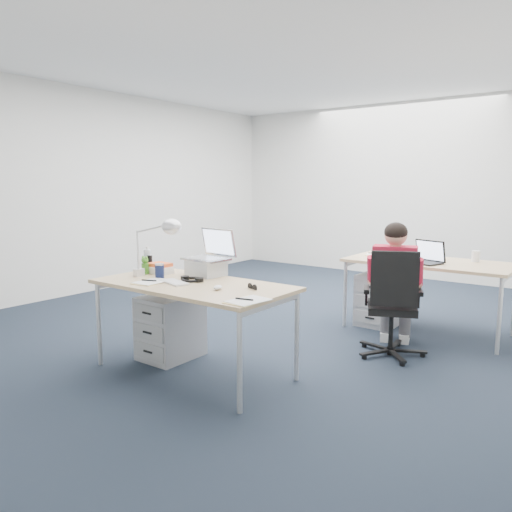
# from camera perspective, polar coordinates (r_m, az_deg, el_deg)

# --- Properties ---
(floor) EXTENTS (7.00, 7.00, 0.00)m
(floor) POSITION_cam_1_polar(r_m,az_deg,el_deg) (5.54, 2.34, -7.52)
(floor) COLOR black
(floor) RESTS_ON ground
(room) EXTENTS (6.02, 7.02, 2.80)m
(room) POSITION_cam_1_polar(r_m,az_deg,el_deg) (5.34, 2.44, 10.48)
(room) COLOR silver
(room) RESTS_ON ground
(desk_near) EXTENTS (1.60, 0.80, 0.73)m
(desk_near) POSITION_cam_1_polar(r_m,az_deg,el_deg) (3.97, -7.22, -3.76)
(desk_near) COLOR tan
(desk_near) RESTS_ON ground
(desk_far) EXTENTS (1.60, 0.80, 0.73)m
(desk_far) POSITION_cam_1_polar(r_m,az_deg,el_deg) (5.36, 19.12, -1.03)
(desk_far) COLOR tan
(desk_far) RESTS_ON ground
(office_chair) EXTENTS (0.80, 0.80, 0.95)m
(office_chair) POSITION_cam_1_polar(r_m,az_deg,el_deg) (4.57, 15.21, -7.73)
(office_chair) COLOR black
(office_chair) RESTS_ON ground
(seated_person) EXTENTS (0.49, 0.71, 1.17)m
(seated_person) POSITION_cam_1_polar(r_m,az_deg,el_deg) (4.66, 15.58, -3.50)
(seated_person) COLOR #B61A33
(seated_person) RESTS_ON ground
(drawer_pedestal_near) EXTENTS (0.40, 0.50, 0.55)m
(drawer_pedestal_near) POSITION_cam_1_polar(r_m,az_deg,el_deg) (4.44, -9.73, -7.95)
(drawer_pedestal_near) COLOR #9D9FA2
(drawer_pedestal_near) RESTS_ON ground
(drawer_pedestal_far) EXTENTS (0.40, 0.50, 0.55)m
(drawer_pedestal_far) POSITION_cam_1_polar(r_m,az_deg,el_deg) (5.56, 14.03, -4.77)
(drawer_pedestal_far) COLOR #9D9FA2
(drawer_pedestal_far) RESTS_ON ground
(silver_laptop) EXTENTS (0.39, 0.32, 0.39)m
(silver_laptop) POSITION_cam_1_polar(r_m,az_deg,el_deg) (4.25, -5.75, 0.37)
(silver_laptop) COLOR silver
(silver_laptop) RESTS_ON desk_near
(wireless_keyboard) EXTENTS (0.31, 0.20, 0.01)m
(wireless_keyboard) POSITION_cam_1_polar(r_m,az_deg,el_deg) (3.99, -9.33, -2.97)
(wireless_keyboard) COLOR white
(wireless_keyboard) RESTS_ON desk_near
(computer_mouse) EXTENTS (0.08, 0.11, 0.03)m
(computer_mouse) POSITION_cam_1_polar(r_m,az_deg,el_deg) (3.70, -4.39, -3.62)
(computer_mouse) COLOR white
(computer_mouse) RESTS_ON desk_near
(headphones) EXTENTS (0.23, 0.19, 0.04)m
(headphones) POSITION_cam_1_polar(r_m,az_deg,el_deg) (4.05, -7.32, -2.60)
(headphones) COLOR black
(headphones) RESTS_ON desk_near
(can_koozie) EXTENTS (0.10, 0.10, 0.12)m
(can_koozie) POSITION_cam_1_polar(r_m,az_deg,el_deg) (4.20, -10.96, -1.68)
(can_koozie) COLOR #161E45
(can_koozie) RESTS_ON desk_near
(water_bottle) EXTENTS (0.08, 0.08, 0.22)m
(water_bottle) POSITION_cam_1_polar(r_m,az_deg,el_deg) (4.61, -12.30, -0.26)
(water_bottle) COLOR silver
(water_bottle) RESTS_ON desk_near
(bear_figurine) EXTENTS (0.09, 0.06, 0.16)m
(bear_figurine) POSITION_cam_1_polar(r_m,az_deg,el_deg) (4.42, -12.58, -1.01)
(bear_figurine) COLOR #2A761F
(bear_figurine) RESTS_ON desk_near
(book_stack) EXTENTS (0.21, 0.16, 0.09)m
(book_stack) POSITION_cam_1_polar(r_m,az_deg,el_deg) (4.43, -10.93, -1.38)
(book_stack) COLOR silver
(book_stack) RESTS_ON desk_near
(cordless_phone) EXTENTS (0.04, 0.02, 0.14)m
(cordless_phone) POSITION_cam_1_polar(r_m,az_deg,el_deg) (4.56, -12.03, -0.82)
(cordless_phone) COLOR black
(cordless_phone) RESTS_ON desk_near
(papers_left) EXTENTS (0.21, 0.28, 0.01)m
(papers_left) POSITION_cam_1_polar(r_m,az_deg,el_deg) (4.05, -11.95, -2.90)
(papers_left) COLOR #FFE393
(papers_left) RESTS_ON desk_near
(papers_right) EXTENTS (0.22, 0.29, 0.01)m
(papers_right) POSITION_cam_1_polar(r_m,az_deg,el_deg) (3.33, -1.09, -5.15)
(papers_right) COLOR #FFE393
(papers_right) RESTS_ON desk_near
(sunglasses) EXTENTS (0.13, 0.09, 0.03)m
(sunglasses) POSITION_cam_1_polar(r_m,az_deg,el_deg) (3.71, -0.42, -3.59)
(sunglasses) COLOR black
(sunglasses) RESTS_ON desk_near
(desk_lamp) EXTENTS (0.49, 0.29, 0.53)m
(desk_lamp) POSITION_cam_1_polar(r_m,az_deg,el_deg) (4.19, -11.95, 1.04)
(desk_lamp) COLOR silver
(desk_lamp) RESTS_ON desk_near
(dark_laptop) EXTENTS (0.41, 0.40, 0.24)m
(dark_laptop) POSITION_cam_1_polar(r_m,az_deg,el_deg) (5.16, 18.58, 0.51)
(dark_laptop) COLOR black
(dark_laptop) RESTS_ON desk_far
(far_cup) EXTENTS (0.10, 0.10, 0.11)m
(far_cup) POSITION_cam_1_polar(r_m,az_deg,el_deg) (5.46, 23.82, -0.03)
(far_cup) COLOR white
(far_cup) RESTS_ON desk_far
(far_papers) EXTENTS (0.22, 0.29, 0.01)m
(far_papers) POSITION_cam_1_polar(r_m,az_deg,el_deg) (5.68, 13.51, 0.21)
(far_papers) COLOR white
(far_papers) RESTS_ON desk_far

